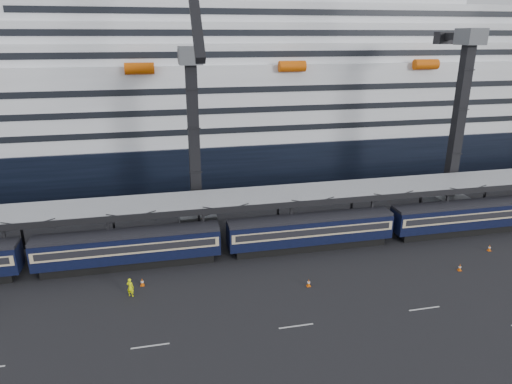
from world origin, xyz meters
TOP-DOWN VIEW (x-y plane):
  - ground at (0.00, 0.00)m, footprint 260.00×260.00m
  - train at (-4.65, 10.00)m, footprint 133.05×3.00m
  - canopy at (0.00, 14.00)m, footprint 130.00×6.25m
  - cruise_ship at (-1.08, 45.99)m, footprint 214.09×28.84m
  - crane_dark_near at (-20.00, 18.59)m, footprint 4.50×17.75m
  - crane_dark_mid at (15.00, 17.59)m, footprint 4.50×18.24m
  - worker at (-27.74, 3.82)m, footprint 0.81×0.69m
  - traffic_cone_b at (-26.72, 5.55)m, footprint 0.39×0.39m
  - traffic_cone_c at (-10.89, 1.93)m, footprint 0.39×0.39m
  - traffic_cone_d at (5.46, 1.52)m, footprint 0.38×0.38m
  - traffic_cone_e at (11.63, 4.85)m, footprint 0.38×0.38m

SIDE VIEW (x-z plane):
  - ground at x=0.00m, z-range 0.00..0.00m
  - traffic_cone_d at x=5.46m, z-range 0.00..0.75m
  - traffic_cone_e at x=11.63m, z-range 0.00..0.76m
  - traffic_cone_c at x=-10.89m, z-range -0.01..0.78m
  - traffic_cone_b at x=-26.72m, z-range -0.01..0.78m
  - worker at x=-27.74m, z-range 0.00..1.87m
  - train at x=-4.65m, z-range 0.18..4.23m
  - canopy at x=0.00m, z-range 2.49..8.01m
  - crane_dark_near at x=-20.00m, z-range -5.61..29.47m
  - cruise_ship at x=-1.08m, z-range -4.66..29.34m
  - crane_dark_mid at x=15.00m, z-range -6.46..33.18m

